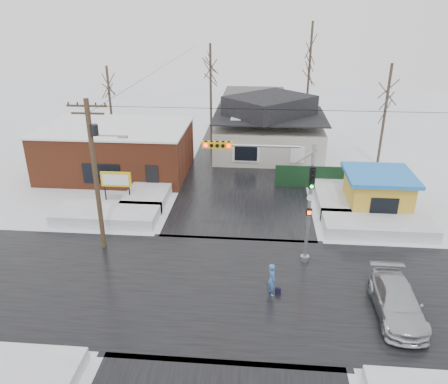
# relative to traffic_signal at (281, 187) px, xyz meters

# --- Properties ---
(ground) EXTENTS (120.00, 120.00, 0.00)m
(ground) POSITION_rel_traffic_signal_xyz_m (-2.43, -2.97, -4.54)
(ground) COLOR white
(ground) RESTS_ON ground
(road_ns) EXTENTS (10.00, 120.00, 0.02)m
(road_ns) POSITION_rel_traffic_signal_xyz_m (-2.43, -2.97, -4.53)
(road_ns) COLOR black
(road_ns) RESTS_ON ground
(road_ew) EXTENTS (120.00, 10.00, 0.02)m
(road_ew) POSITION_rel_traffic_signal_xyz_m (-2.43, -2.97, -4.53)
(road_ew) COLOR black
(road_ew) RESTS_ON ground
(snowbank_nw) EXTENTS (7.00, 3.00, 0.80)m
(snowbank_nw) POSITION_rel_traffic_signal_xyz_m (-11.43, 4.03, -4.14)
(snowbank_nw) COLOR white
(snowbank_nw) RESTS_ON ground
(snowbank_ne) EXTENTS (7.00, 3.00, 0.80)m
(snowbank_ne) POSITION_rel_traffic_signal_xyz_m (6.57, 4.03, -4.14)
(snowbank_ne) COLOR white
(snowbank_ne) RESTS_ON ground
(snowbank_nside_w) EXTENTS (3.00, 8.00, 0.80)m
(snowbank_nside_w) POSITION_rel_traffic_signal_xyz_m (-9.43, 9.03, -4.14)
(snowbank_nside_w) COLOR white
(snowbank_nside_w) RESTS_ON ground
(snowbank_nside_e) EXTENTS (3.00, 8.00, 0.80)m
(snowbank_nside_e) POSITION_rel_traffic_signal_xyz_m (4.57, 9.03, -4.14)
(snowbank_nside_e) COLOR white
(snowbank_nside_e) RESTS_ON ground
(traffic_signal) EXTENTS (6.05, 0.68, 7.00)m
(traffic_signal) POSITION_rel_traffic_signal_xyz_m (0.00, 0.00, 0.00)
(traffic_signal) COLOR gray
(traffic_signal) RESTS_ON ground
(utility_pole) EXTENTS (3.15, 0.44, 9.00)m
(utility_pole) POSITION_rel_traffic_signal_xyz_m (-10.36, 0.53, 0.57)
(utility_pole) COLOR #382619
(utility_pole) RESTS_ON ground
(brick_building) EXTENTS (12.20, 8.20, 4.12)m
(brick_building) POSITION_rel_traffic_signal_xyz_m (-13.43, 13.03, -2.46)
(brick_building) COLOR brown
(brick_building) RESTS_ON ground
(marquee_sign) EXTENTS (2.20, 0.21, 2.55)m
(marquee_sign) POSITION_rel_traffic_signal_xyz_m (-11.43, 6.53, -2.62)
(marquee_sign) COLOR black
(marquee_sign) RESTS_ON ground
(house) EXTENTS (10.40, 8.40, 5.76)m
(house) POSITION_rel_traffic_signal_xyz_m (-0.43, 19.03, -1.92)
(house) COLOR beige
(house) RESTS_ON ground
(kiosk) EXTENTS (4.60, 4.60, 2.88)m
(kiosk) POSITION_rel_traffic_signal_xyz_m (7.07, 7.03, -3.08)
(kiosk) COLOR gold
(kiosk) RESTS_ON ground
(fence) EXTENTS (8.00, 0.12, 1.80)m
(fence) POSITION_rel_traffic_signal_xyz_m (4.07, 11.03, -3.64)
(fence) COLOR black
(fence) RESTS_ON ground
(tree_far_left) EXTENTS (3.00, 3.00, 10.00)m
(tree_far_left) POSITION_rel_traffic_signal_xyz_m (-6.43, 23.03, 3.41)
(tree_far_left) COLOR #332821
(tree_far_left) RESTS_ON ground
(tree_far_mid) EXTENTS (3.00, 3.00, 12.00)m
(tree_far_mid) POSITION_rel_traffic_signal_xyz_m (3.57, 25.03, 5.00)
(tree_far_mid) COLOR #332821
(tree_far_mid) RESTS_ON ground
(tree_far_right) EXTENTS (3.00, 3.00, 9.00)m
(tree_far_right) POSITION_rel_traffic_signal_xyz_m (9.57, 17.03, 2.62)
(tree_far_right) COLOR #332821
(tree_far_right) RESTS_ON ground
(tree_far_west) EXTENTS (3.00, 3.00, 8.00)m
(tree_far_west) POSITION_rel_traffic_signal_xyz_m (-16.43, 21.03, 1.82)
(tree_far_west) COLOR #332821
(tree_far_west) RESTS_ON ground
(pedestrian) EXTENTS (0.59, 0.74, 1.77)m
(pedestrian) POSITION_rel_traffic_signal_xyz_m (-0.39, -3.33, -3.66)
(pedestrian) COLOR #3C67A8
(pedestrian) RESTS_ON ground
(car) EXTENTS (2.08, 4.94, 1.42)m
(car) POSITION_rel_traffic_signal_xyz_m (5.45, -4.40, -3.83)
(car) COLOR #B7BABF
(car) RESTS_ON ground
(shopping_bag) EXTENTS (0.30, 0.19, 0.35)m
(shopping_bag) POSITION_rel_traffic_signal_xyz_m (-0.05, -3.28, -4.36)
(shopping_bag) COLOR black
(shopping_bag) RESTS_ON ground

